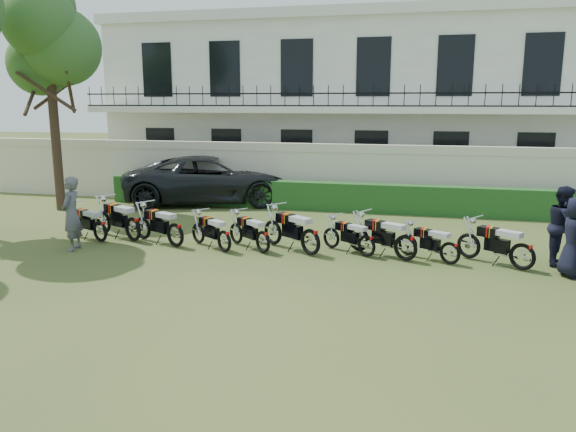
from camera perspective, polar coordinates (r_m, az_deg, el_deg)
name	(u,v)px	position (r m, az deg, el deg)	size (l,w,h in m)	color
ground	(264,266)	(13.30, -2.42, -5.08)	(100.00, 100.00, 0.00)	#334A1D
perimeter_wall	(324,175)	(20.72, 3.70, 4.23)	(30.00, 0.35, 2.30)	beige
hedge	(348,197)	(19.88, 6.11, 1.92)	(18.00, 0.60, 1.00)	#1E4518
building	(348,104)	(26.44, 6.07, 11.29)	(20.40, 9.60, 7.40)	white
tree_west_near	(48,38)	(21.40, -23.17, 16.25)	(3.40, 3.20, 7.90)	#473323
motorcycle_0	(100,226)	(16.16, -18.58, -0.98)	(1.74, 0.88, 1.01)	black
motorcycle_1	(133,223)	(15.94, -15.50, -0.72)	(1.94, 1.06, 1.15)	black
motorcycle_2	(175,229)	(15.07, -11.40, -1.33)	(1.87, 0.99, 1.10)	black
motorcycle_3	(224,236)	(14.39, -6.51, -2.02)	(1.51, 1.08, 0.97)	black
motorcycle_4	(263,237)	(14.22, -2.57, -2.10)	(1.47, 1.17, 0.98)	black
motorcycle_5	(310,236)	(13.98, 2.30, -2.00)	(1.80, 1.27, 1.15)	black
motorcycle_6	(367,241)	(14.02, 8.00, -2.49)	(1.49, 0.98, 0.93)	black
motorcycle_7	(406,241)	(13.79, 11.89, -2.55)	(1.82, 1.04, 1.09)	black
motorcycle_8	(450,248)	(13.77, 16.16, -3.11)	(1.50, 0.94, 0.93)	black
motorcycle_9	(523,250)	(13.84, 22.76, -3.21)	(1.70, 1.17, 1.08)	black
suv	(211,180)	(21.54, -7.79, 3.68)	(2.97, 6.44, 1.79)	black
inspector	(71,214)	(15.50, -21.15, 0.20)	(0.70, 0.46, 1.93)	slate
officer_3	(575,237)	(13.80, 27.10, -1.92)	(0.87, 0.57, 1.79)	black
officer_4	(563,226)	(14.69, 26.19, -0.89)	(0.92, 0.71, 1.88)	black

